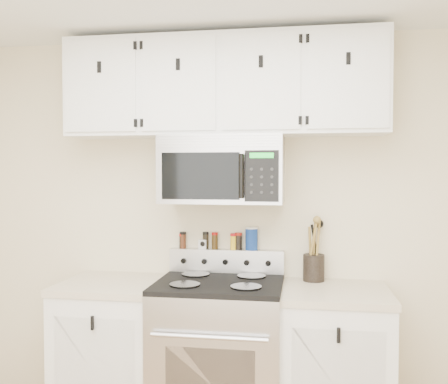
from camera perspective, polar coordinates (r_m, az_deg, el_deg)
name	(u,v)px	position (r m, az deg, el deg)	size (l,w,h in m)	color
back_wall	(227,226)	(3.34, 0.38, -3.94)	(3.50, 0.01, 2.50)	beige
range	(220,356)	(3.21, -0.51, -18.23)	(0.76, 0.65, 1.10)	#B7B7BA
base_cabinet_left	(114,352)	(3.42, -12.50, -17.46)	(0.64, 0.62, 0.92)	white
base_cabinet_right	(334,365)	(3.21, 12.50, -18.79)	(0.64, 0.62, 0.92)	white
microwave	(223,169)	(3.13, -0.13, 2.60)	(0.76, 0.44, 0.42)	#9E9EA3
upper_cabinets	(223,87)	(3.20, -0.07, 11.94)	(2.00, 0.35, 0.62)	white
utensil_crock	(314,265)	(3.26, 10.22, -8.26)	(0.14, 0.14, 0.39)	black
kitchen_timer	(203,244)	(3.35, -2.38, -5.97)	(0.05, 0.05, 0.06)	silver
salt_canister	(252,239)	(3.30, 3.16, -5.33)	(0.08, 0.08, 0.15)	navy
spice_jar_0	(182,241)	(3.38, -4.82, -5.59)	(0.04, 0.04, 0.10)	black
spice_jar_1	(183,240)	(3.38, -4.72, -5.49)	(0.04, 0.04, 0.11)	#442010
spice_jar_2	(206,240)	(3.34, -2.12, -5.54)	(0.04, 0.04, 0.11)	black
spice_jar_3	(215,241)	(3.33, -1.06, -5.58)	(0.04, 0.04, 0.11)	#38260D
spice_jar_4	(234,241)	(3.31, 1.11, -5.67)	(0.05, 0.05, 0.11)	yellow
spice_jar_5	(238,241)	(3.31, 1.65, -5.63)	(0.05, 0.05, 0.11)	black
spice_jar_6	(252,242)	(3.30, 3.26, -5.68)	(0.04, 0.04, 0.11)	#453110
spice_jar_7	(253,243)	(3.30, 3.31, -5.80)	(0.04, 0.04, 0.10)	yellow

